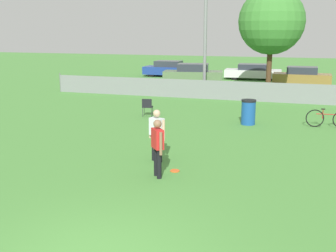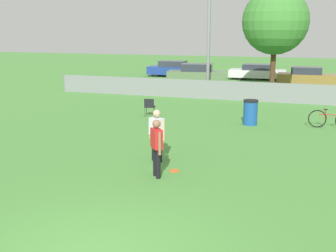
% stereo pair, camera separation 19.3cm
% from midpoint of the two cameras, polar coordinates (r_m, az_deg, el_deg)
% --- Properties ---
extents(fence_backline, '(23.91, 0.07, 1.21)m').
position_cam_midpoint_polar(fence_backline, '(24.32, 10.85, 4.63)').
color(fence_backline, gray).
rests_on(fence_backline, ground_plane).
extents(light_pole, '(0.90, 0.36, 7.99)m').
position_cam_midpoint_polar(light_pole, '(26.22, 5.80, 14.56)').
color(light_pole, gray).
rests_on(light_pole, ground_plane).
extents(tree_near_pole, '(3.97, 3.97, 6.45)m').
position_cam_midpoint_polar(tree_near_pole, '(26.74, 14.53, 13.54)').
color(tree_near_pole, '#4C331E').
rests_on(tree_near_pole, ground_plane).
extents(player_receiver_white, '(0.57, 0.36, 1.60)m').
position_cam_midpoint_polar(player_receiver_white, '(12.72, -1.10, -0.73)').
color(player_receiver_white, black).
rests_on(player_receiver_white, ground_plane).
extents(player_thrower_red, '(0.45, 0.49, 1.60)m').
position_cam_midpoint_polar(player_thrower_red, '(11.32, -1.06, -2.44)').
color(player_thrower_red, black).
rests_on(player_thrower_red, ground_plane).
extents(frisbee_disc, '(0.27, 0.27, 0.03)m').
position_cam_midpoint_polar(frisbee_disc, '(12.04, 1.31, -6.08)').
color(frisbee_disc, '#E5591E').
rests_on(frisbee_disc, ground_plane).
extents(folding_chair_sideline, '(0.53, 0.53, 0.84)m').
position_cam_midpoint_polar(folding_chair_sideline, '(19.59, -2.23, 2.75)').
color(folding_chair_sideline, '#333338').
rests_on(folding_chair_sideline, ground_plane).
extents(bicycle_sideline, '(1.79, 0.44, 0.79)m').
position_cam_midpoint_polar(bicycle_sideline, '(18.47, 21.49, 0.88)').
color(bicycle_sideline, black).
rests_on(bicycle_sideline, ground_plane).
extents(trash_bin, '(0.62, 0.62, 1.06)m').
position_cam_midpoint_polar(trash_bin, '(18.17, 11.40, 1.84)').
color(trash_bin, '#194C99').
rests_on(trash_bin, ground_plane).
extents(parked_car_blue, '(4.23, 1.81, 1.36)m').
position_cam_midpoint_polar(parked_car_blue, '(36.99, 0.80, 7.75)').
color(parked_car_blue, black).
rests_on(parked_car_blue, ground_plane).
extents(parked_car_olive, '(4.69, 2.54, 1.47)m').
position_cam_midpoint_polar(parked_car_olive, '(32.38, 4.12, 7.06)').
color(parked_car_olive, black).
rests_on(parked_car_olive, ground_plane).
extents(parked_car_white, '(4.60, 2.06, 1.26)m').
position_cam_midpoint_polar(parked_car_white, '(35.36, 12.16, 7.18)').
color(parked_car_white, black).
rests_on(parked_car_white, ground_plane).
extents(parked_car_tan, '(4.08, 1.69, 1.35)m').
position_cam_midpoint_polar(parked_car_tan, '(32.34, 18.38, 6.37)').
color(parked_car_tan, black).
rests_on(parked_car_tan, ground_plane).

